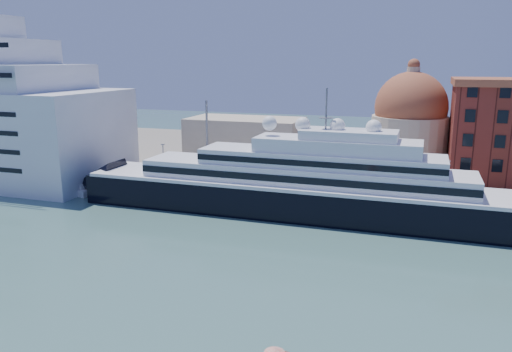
% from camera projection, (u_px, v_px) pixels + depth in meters
% --- Properties ---
extents(ground, '(400.00, 400.00, 0.00)m').
position_uv_depth(ground, '(240.00, 255.00, 76.18)').
color(ground, '#355C5B').
rests_on(ground, ground).
extents(quay, '(180.00, 10.00, 2.50)m').
position_uv_depth(quay, '(295.00, 192.00, 107.29)').
color(quay, gray).
rests_on(quay, ground).
extents(land, '(260.00, 72.00, 2.00)m').
position_uv_depth(land, '(330.00, 159.00, 145.20)').
color(land, slate).
rests_on(land, ground).
extents(quay_fence, '(180.00, 0.10, 1.20)m').
position_uv_depth(quay_fence, '(290.00, 189.00, 102.71)').
color(quay_fence, slate).
rests_on(quay_fence, quay).
extents(superyacht, '(94.48, 13.10, 28.24)m').
position_uv_depth(superyacht, '(278.00, 188.00, 96.56)').
color(superyacht, black).
rests_on(superyacht, ground).
extents(service_barge, '(12.67, 7.37, 2.70)m').
position_uv_depth(service_barge, '(75.00, 189.00, 111.98)').
color(service_barge, white).
rests_on(service_barge, ground).
extents(church, '(66.00, 18.00, 25.50)m').
position_uv_depth(church, '(344.00, 134.00, 125.02)').
color(church, beige).
rests_on(church, land).
extents(lamp_posts, '(120.80, 2.40, 18.00)m').
position_uv_depth(lamp_posts, '(237.00, 151.00, 107.68)').
color(lamp_posts, slate).
rests_on(lamp_posts, quay).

